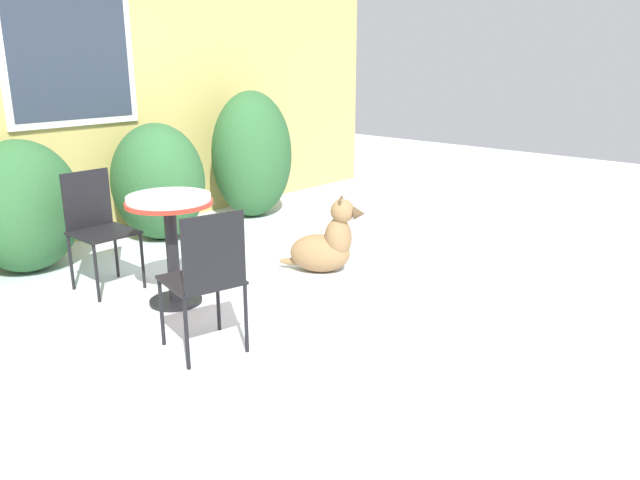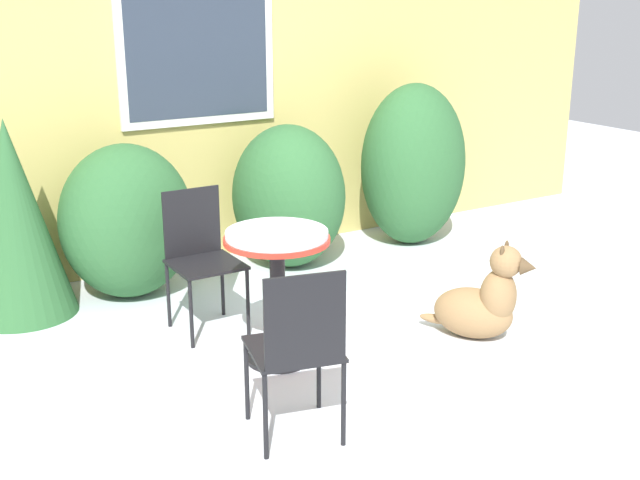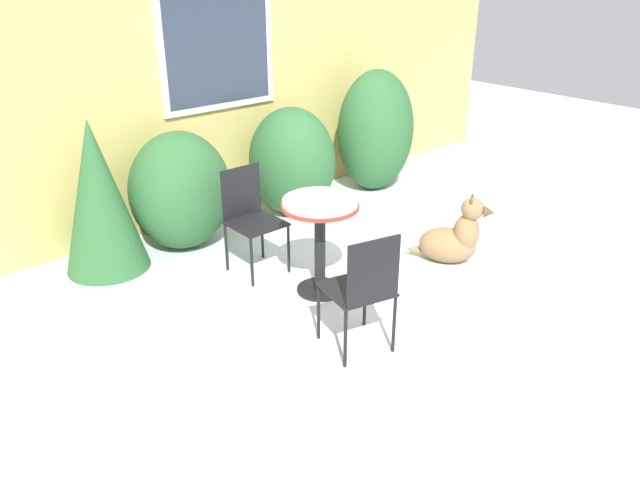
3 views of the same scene
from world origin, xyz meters
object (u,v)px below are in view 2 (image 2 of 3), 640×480
Objects in this scene: patio_chair_near_table at (201,253)px; dog at (482,304)px; patio_table at (277,261)px; patio_chair_far_side at (298,345)px.

patio_chair_near_table is 1.37× the size of dog.
patio_table is 1.22× the size of dog.
dog is at bearing -16.98° from patio_table.
patio_table is 0.89m from patio_chair_far_side.
patio_chair_near_table is at bearing 104.29° from patio_table.
patio_table is 1.35m from dog.
patio_chair_near_table is 1.00× the size of patio_chair_far_side.
patio_chair_far_side is at bearing -95.91° from patio_chair_near_table.
patio_chair_near_table reaches higher than dog.
dog is (1.57, 0.44, -0.27)m from patio_chair_far_side.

